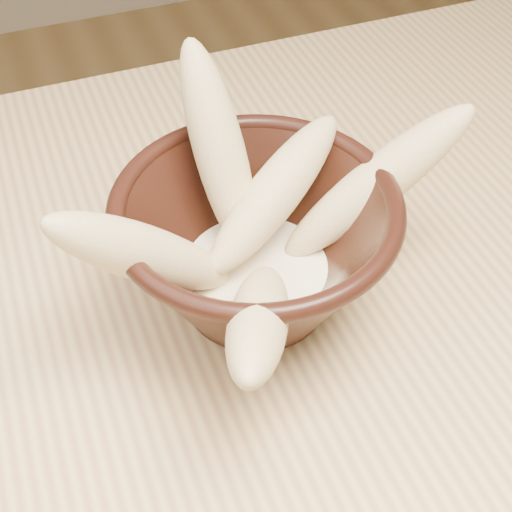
{
  "coord_description": "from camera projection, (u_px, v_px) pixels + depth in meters",
  "views": [
    {
      "loc": [
        -0.24,
        -0.35,
        1.21
      ],
      "look_at": [
        -0.1,
        0.01,
        0.81
      ],
      "focal_mm": 50.0,
      "sensor_mm": 36.0,
      "label": 1
    }
  ],
  "objects": [
    {
      "name": "banana_left",
      "position": [
        145.0,
        254.0,
        0.49
      ],
      "size": [
        0.15,
        0.06,
        0.15
      ],
      "primitive_type": "ellipsoid",
      "rotation": [
        0.8,
        0.0,
        -1.43
      ],
      "color": "tan",
      "rests_on": "bowl"
    },
    {
      "name": "milk_puddle",
      "position": [
        256.0,
        272.0,
        0.57
      ],
      "size": [
        0.12,
        0.12,
        0.02
      ],
      "primitive_type": "cylinder",
      "color": "#FEEFCC",
      "rests_on": "bowl"
    },
    {
      "name": "banana_right",
      "position": [
        377.0,
        183.0,
        0.55
      ],
      "size": [
        0.17,
        0.04,
        0.14
      ],
      "primitive_type": "ellipsoid",
      "rotation": [
        0.95,
        0.0,
        1.57
      ],
      "color": "tan",
      "rests_on": "bowl"
    },
    {
      "name": "banana_across",
      "position": [
        274.0,
        193.0,
        0.55
      ],
      "size": [
        0.16,
        0.12,
        0.1
      ],
      "primitive_type": "ellipsoid",
      "rotation": [
        1.2,
        0.0,
        2.09
      ],
      "color": "tan",
      "rests_on": "bowl"
    },
    {
      "name": "bowl",
      "position": [
        256.0,
        247.0,
        0.55
      ],
      "size": [
        0.22,
        0.22,
        0.12
      ],
      "rotation": [
        0.0,
        0.0,
        0.29
      ],
      "color": "black",
      "rests_on": "table"
    },
    {
      "name": "table",
      "position": [
        356.0,
        333.0,
        0.67
      ],
      "size": [
        1.2,
        0.8,
        0.75
      ],
      "color": "#E1C07C",
      "rests_on": "ground"
    },
    {
      "name": "banana_front",
      "position": [
        259.0,
        319.0,
        0.47
      ],
      "size": [
        0.12,
        0.18,
        0.13
      ],
      "primitive_type": "ellipsoid",
      "rotation": [
        1.07,
        0.0,
        -0.45
      ],
      "color": "tan",
      "rests_on": "bowl"
    },
    {
      "name": "banana_upright",
      "position": [
        220.0,
        151.0,
        0.55
      ],
      "size": [
        0.06,
        0.13,
        0.17
      ],
      "primitive_type": "ellipsoid",
      "rotation": [
        0.54,
        0.0,
        3.27
      ],
      "color": "tan",
      "rests_on": "bowl"
    }
  ]
}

